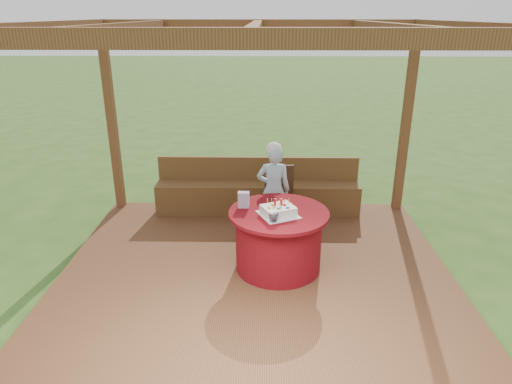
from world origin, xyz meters
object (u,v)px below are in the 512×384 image
at_px(bench, 258,194).
at_px(elderly_woman, 273,188).
at_px(table, 278,240).
at_px(birthday_cake, 278,210).
at_px(gift_bag, 244,200).
at_px(chair, 280,195).
at_px(drinking_glass, 274,218).

distance_m(bench, elderly_woman, 0.84).
distance_m(table, birthday_cake, 0.42).
bearing_deg(elderly_woman, gift_bag, -113.66).
distance_m(elderly_woman, gift_bag, 0.91).
distance_m(chair, drinking_glass, 1.47).
bearing_deg(table, elderly_woman, 92.71).
distance_m(chair, birthday_cake, 1.28).
bearing_deg(chair, table, -92.55).
bearing_deg(birthday_cake, gift_bag, 151.75).
bearing_deg(bench, gift_bag, -95.25).
height_order(elderly_woman, drinking_glass, elderly_woman).
xyz_separation_m(bench, elderly_woman, (0.22, -0.71, 0.38)).
bearing_deg(table, drinking_glass, -103.34).
bearing_deg(gift_bag, table, -15.62).
distance_m(elderly_woman, drinking_glass, 1.22).
bearing_deg(gift_bag, elderly_woman, 67.57).
bearing_deg(gift_bag, birthday_cake, -27.02).
xyz_separation_m(birthday_cake, gift_bag, (-0.39, 0.21, 0.04)).
xyz_separation_m(table, birthday_cake, (-0.01, -0.09, 0.41)).
relative_size(table, birthday_cake, 2.21).
bearing_deg(elderly_woman, chair, 66.11).
height_order(chair, gift_bag, gift_bag).
height_order(chair, birthday_cake, birthday_cake).
distance_m(bench, gift_bag, 1.63).
bearing_deg(chair, gift_bag, -113.71).
bearing_deg(bench, birthday_cake, -81.79).
distance_m(bench, birthday_cake, 1.83).
height_order(table, gift_bag, gift_bag).
bearing_deg(chair, birthday_cake, -92.85).
xyz_separation_m(elderly_woman, gift_bag, (-0.36, -0.82, 0.17)).
xyz_separation_m(table, chair, (0.05, 1.15, 0.10)).
bearing_deg(gift_bag, drinking_glass, -48.82).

